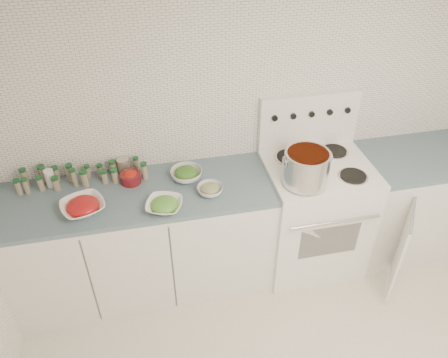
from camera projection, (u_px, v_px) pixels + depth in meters
The scene contains 13 objects.
room_walls at pixel (340, 221), 1.76m from camera, with size 3.54×3.04×2.52m.
counter_left at pixel (144, 240), 3.22m from camera, with size 1.85×0.62×0.90m.
stove at pixel (312, 211), 3.40m from camera, with size 0.76×0.70×1.36m.
counter_right at pixel (406, 202), 3.57m from camera, with size 0.89×0.95×0.90m.
stock_pot at pixel (306, 166), 2.89m from camera, with size 0.33×0.30×0.23m.
bowl_tomato at pixel (83, 206), 2.77m from camera, with size 0.34×0.34×0.09m.
bowl_snowpea at pixel (164, 205), 2.79m from camera, with size 0.29×0.29×0.08m.
bowl_broccoli at pixel (186, 174), 3.05m from camera, with size 0.26×0.26×0.09m.
bowl_zucchini at pixel (210, 189), 2.92m from camera, with size 0.20×0.20×0.07m.
bowl_pepper at pixel (131, 177), 3.01m from camera, with size 0.14×0.14×0.09m.
salt_canister at pixel (50, 178), 2.97m from camera, with size 0.06×0.06×0.13m, color white.
tin_can at pixel (123, 166), 3.10m from camera, with size 0.08×0.08×0.11m, color #B9B29C.
spice_cluster at pixel (75, 176), 3.00m from camera, with size 0.88×0.16×0.14m.
Camera 1 is at (-0.73, -1.17, 2.75)m, focal length 35.00 mm.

